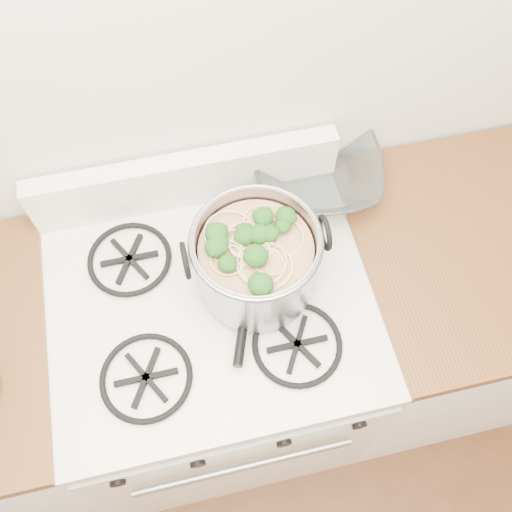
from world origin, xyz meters
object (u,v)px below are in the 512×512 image
object	(u,v)px
stock_pot	(256,260)
spatula	(252,262)
gas_range	(221,364)
glass_bowl	(316,175)

from	to	relation	value
stock_pot	spatula	size ratio (longest dim) A/B	1.02
stock_pot	spatula	world-z (taller)	stock_pot
stock_pot	spatula	bearing A→B (deg)	93.13
gas_range	spatula	bearing A→B (deg)	30.36
glass_bowl	gas_range	bearing A→B (deg)	-140.32
gas_range	spatula	distance (m)	0.52
gas_range	stock_pot	world-z (taller)	stock_pot
stock_pot	gas_range	bearing A→B (deg)	-165.60
gas_range	glass_bowl	bearing A→B (deg)	39.68
stock_pot	glass_bowl	xyz separation A→B (m)	(0.21, 0.24, -0.07)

